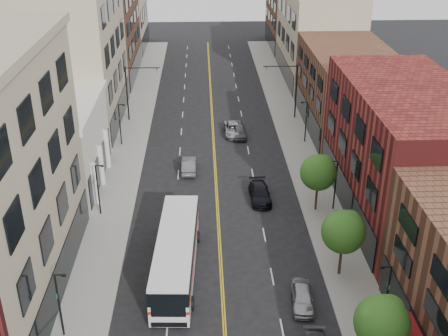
{
  "coord_description": "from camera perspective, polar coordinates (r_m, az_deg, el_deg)",
  "views": [
    {
      "loc": [
        -1.25,
        -21.67,
        27.38
      ],
      "look_at": [
        0.57,
        23.36,
        5.0
      ],
      "focal_mm": 45.0,
      "sensor_mm": 36.0,
      "label": 1
    }
  ],
  "objects": [
    {
      "name": "bldg_r_far_b",
      "position": [
        91.84,
        9.47,
        13.24
      ],
      "size": [
        10.0,
        22.0,
        14.0
      ],
      "primitive_type": "cube",
      "color": "tan",
      "rests_on": "ground"
    },
    {
      "name": "bldg_l_far_b",
      "position": [
        93.19,
        -12.33,
        13.5
      ],
      "size": [
        10.0,
        20.0,
        15.0
      ],
      "primitive_type": "cube",
      "color": "brown",
      "rests_on": "ground"
    },
    {
      "name": "tree_r_1",
      "position": [
        36.28,
        15.86,
        -14.68
      ],
      "size": [
        3.4,
        3.4,
        5.59
      ],
      "color": "black",
      "rests_on": "sidewalk_right"
    },
    {
      "name": "sidewalk_right",
      "position": [
        63.9,
        8.06,
        0.83
      ],
      "size": [
        4.0,
        110.0,
        0.15
      ],
      "primitive_type": "cube",
      "color": "gray",
      "rests_on": "ground"
    },
    {
      "name": "signal_mast_left",
      "position": [
        73.84,
        -9.3,
        8.13
      ],
      "size": [
        4.49,
        0.18,
        7.2
      ],
      "color": "black",
      "rests_on": "sidewalk_left"
    },
    {
      "name": "bldg_l_far_a",
      "position": [
        73.76,
        -14.85,
        11.11
      ],
      "size": [
        10.0,
        20.0,
        18.0
      ],
      "primitive_type": "cube",
      "color": "tan",
      "rests_on": "ground"
    },
    {
      "name": "bldg_r_mid",
      "position": [
        53.63,
        17.81,
        1.58
      ],
      "size": [
        10.0,
        22.0,
        12.0
      ],
      "primitive_type": "cube",
      "color": "#571717",
      "rests_on": "ground"
    },
    {
      "name": "car_lane_behind",
      "position": [
        60.72,
        -3.59,
        0.29
      ],
      "size": [
        1.51,
        4.28,
        1.41
      ],
      "primitive_type": "imported",
      "rotation": [
        0.0,
        0.0,
        3.15
      ],
      "color": "#55565B",
      "rests_on": "ground"
    },
    {
      "name": "bldg_r_far_c",
      "position": [
        111.38,
        7.42,
        14.87
      ],
      "size": [
        10.0,
        18.0,
        11.0
      ],
      "primitive_type": "cube",
      "color": "brown",
      "rests_on": "ground"
    },
    {
      "name": "car_lane_b",
      "position": [
        69.93,
        0.98,
        3.97
      ],
      "size": [
        2.44,
        5.01,
        1.37
      ],
      "primitive_type": "imported",
      "rotation": [
        0.0,
        0.0,
        0.03
      ],
      "color": "#9A9DA1",
      "rests_on": "ground"
    },
    {
      "name": "lamp_r_2",
      "position": [
        53.2,
        11.22,
        -1.45
      ],
      "size": [
        0.81,
        0.55,
        5.05
      ],
      "color": "black",
      "rests_on": "sidewalk_right"
    },
    {
      "name": "car_lane_c",
      "position": [
        69.19,
        1.58,
        3.7
      ],
      "size": [
        1.65,
        4.01,
        1.36
      ],
      "primitive_type": "imported",
      "rotation": [
        0.0,
        0.0,
        0.01
      ],
      "color": "#424145",
      "rests_on": "ground"
    },
    {
      "name": "lamp_r_3",
      "position": [
        67.44,
        8.31,
        4.9
      ],
      "size": [
        0.81,
        0.55,
        5.05
      ],
      "color": "black",
      "rests_on": "sidewalk_right"
    },
    {
      "name": "car_parked_far",
      "position": [
        42.44,
        7.98,
        -12.88
      ],
      "size": [
        1.95,
        4.12,
        1.36
      ],
      "primitive_type": "imported",
      "rotation": [
        0.0,
        0.0,
        -0.09
      ],
      "color": "#989B9F",
      "rests_on": "ground"
    },
    {
      "name": "bldg_r_far_a",
      "position": [
        72.66,
        12.48,
        7.84
      ],
      "size": [
        10.0,
        20.0,
        10.0
      ],
      "primitive_type": "cube",
      "color": "brown",
      "rests_on": "ground"
    },
    {
      "name": "lamp_l_2",
      "position": [
        52.69,
        -12.65,
        -1.89
      ],
      "size": [
        0.81,
        0.55,
        5.05
      ],
      "color": "black",
      "rests_on": "sidewalk_left"
    },
    {
      "name": "bldg_l_white",
      "position": [
        59.74,
        -17.41,
        2.1
      ],
      "size": [
        10.0,
        14.0,
        8.0
      ],
      "primitive_type": "cube",
      "color": "silver",
      "rests_on": "ground"
    },
    {
      "name": "lamp_l_3",
      "position": [
        67.03,
        -10.5,
        4.6
      ],
      "size": [
        0.81,
        0.55,
        5.05
      ],
      "color": "black",
      "rests_on": "sidewalk_left"
    },
    {
      "name": "city_bus",
      "position": [
        44.52,
        -4.89,
        -8.52
      ],
      "size": [
        3.62,
        13.24,
        3.37
      ],
      "rotation": [
        0.0,
        0.0,
        -0.05
      ],
      "color": "silver",
      "rests_on": "ground"
    },
    {
      "name": "sidewalk_left",
      "position": [
        63.51,
        -10.0,
        0.52
      ],
      "size": [
        4.0,
        110.0,
        0.15
      ],
      "primitive_type": "cube",
      "color": "gray",
      "rests_on": "ground"
    },
    {
      "name": "lamp_r_1",
      "position": [
        40.31,
        16.2,
        -12.11
      ],
      "size": [
        0.81,
        0.55,
        5.05
      ],
      "color": "black",
      "rests_on": "sidewalk_right"
    },
    {
      "name": "signal_mast_right",
      "position": [
        74.19,
        6.81,
        8.38
      ],
      "size": [
        4.49,
        0.18,
        7.2
      ],
      "color": "black",
      "rests_on": "sidewalk_right"
    },
    {
      "name": "car_lane_a",
      "position": [
        55.13,
        3.67,
        -2.6
      ],
      "size": [
        2.07,
        4.83,
        1.39
      ],
      "primitive_type": "imported",
      "rotation": [
        0.0,
        0.0,
        0.03
      ],
      "color": "black",
      "rests_on": "ground"
    },
    {
      "name": "tree_r_3",
      "position": [
        52.4,
        9.65,
        -0.34
      ],
      "size": [
        3.4,
        3.4,
        5.59
      ],
      "color": "black",
      "rests_on": "sidewalk_right"
    },
    {
      "name": "lamp_l_1",
      "position": [
        39.63,
        -16.38,
        -12.9
      ],
      "size": [
        0.81,
        0.55,
        5.05
      ],
      "color": "black",
      "rests_on": "sidewalk_left"
    },
    {
      "name": "tree_r_2",
      "position": [
        43.95,
        12.14,
        -6.21
      ],
      "size": [
        3.4,
        3.4,
        5.59
      ],
      "color": "black",
      "rests_on": "sidewalk_right"
    }
  ]
}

